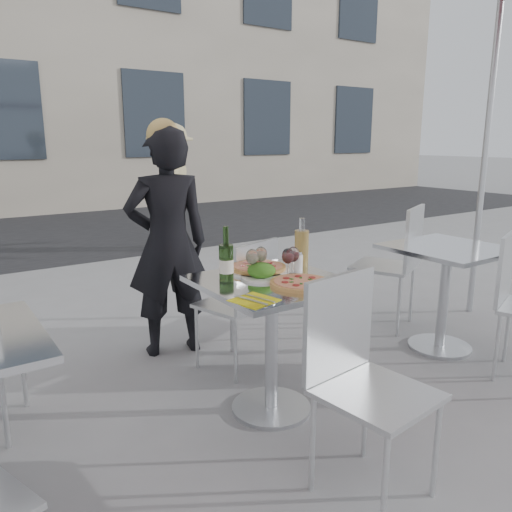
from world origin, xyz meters
TOP-DOWN VIEW (x-y plane):
  - ground at (0.00, 0.00)m, footprint 80.00×80.00m
  - street_asphalt at (0.00, 6.50)m, footprint 24.00×5.00m
  - main_table at (0.00, 0.00)m, footprint 0.72×0.72m
  - side_table_right at (1.50, 0.00)m, footprint 0.72×0.72m
  - chair_far at (0.14, 0.49)m, footprint 0.49×0.50m
  - chair_near at (-0.05, -0.69)m, footprint 0.47×0.48m
  - side_chair_rfar at (1.56, 0.48)m, footprint 0.59×0.60m
  - woman_diner at (-0.12, 1.05)m, footprint 0.63×0.48m
  - pedestrian_b at (1.36, 4.18)m, footprint 1.17×1.25m
  - pizza_near at (0.07, -0.16)m, footprint 0.31×0.31m
  - pizza_far at (0.04, 0.19)m, footprint 0.35×0.35m
  - salad_plate at (-0.03, 0.05)m, footprint 0.22×0.22m
  - wine_bottle at (-0.23, 0.09)m, footprint 0.07×0.07m
  - carafe at (0.28, 0.10)m, footprint 0.08×0.08m
  - sugar_shaker at (0.24, 0.09)m, footprint 0.06×0.06m
  - wineglass_white_a at (-0.06, 0.09)m, footprint 0.07×0.07m
  - wineglass_white_b at (0.01, 0.12)m, footprint 0.07×0.07m
  - wineglass_red_a at (0.11, 0.00)m, footprint 0.07×0.07m
  - wineglass_red_b at (0.15, 0.02)m, footprint 0.07×0.07m
  - napkin_left at (-0.27, -0.23)m, footprint 0.22×0.22m
  - napkin_right at (0.25, -0.23)m, footprint 0.18×0.20m

SIDE VIEW (x-z plane):
  - ground at x=0.00m, z-range 0.00..0.00m
  - street_asphalt at x=0.00m, z-range 0.00..0.00m
  - chair_far at x=0.14m, z-range 0.08..0.95m
  - main_table at x=0.00m, z-range 0.16..0.91m
  - side_table_right at x=1.50m, z-range 0.16..0.91m
  - chair_near at x=-0.05m, z-range 0.08..1.01m
  - side_chair_rfar at x=1.56m, z-range 0.09..1.06m
  - napkin_left at x=-0.27m, z-range 0.75..0.76m
  - napkin_right at x=0.25m, z-range 0.75..0.76m
  - pizza_near at x=0.07m, z-range 0.75..0.77m
  - pizza_far at x=0.04m, z-range 0.75..0.78m
  - woman_diner at x=-0.12m, z-range 0.00..1.55m
  - salad_plate at x=-0.03m, z-range 0.74..0.83m
  - sugar_shaker at x=0.24m, z-range 0.75..0.86m
  - pedestrian_b at x=1.36m, z-range 0.00..1.70m
  - wineglass_white_a at x=-0.06m, z-range 0.78..0.94m
  - wineglass_white_b at x=0.01m, z-range 0.78..0.94m
  - wineglass_red_a at x=0.11m, z-range 0.78..0.94m
  - wineglass_red_b at x=0.15m, z-range 0.78..0.94m
  - wine_bottle at x=-0.23m, z-range 0.72..1.01m
  - carafe at x=0.28m, z-range 0.72..1.01m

